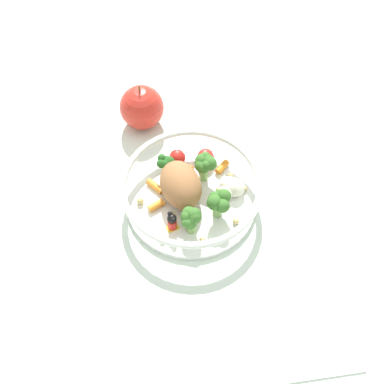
{
  "coord_description": "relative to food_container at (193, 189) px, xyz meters",
  "views": [
    {
      "loc": [
        0.21,
        0.35,
        0.66
      ],
      "look_at": [
        -0.01,
        0.0,
        0.03
      ],
      "focal_mm": 42.64,
      "sensor_mm": 36.0,
      "label": 1
    }
  ],
  "objects": [
    {
      "name": "ground_plane",
      "position": [
        0.02,
        -0.0,
        -0.03
      ],
      "size": [
        2.4,
        2.4,
        0.0
      ],
      "primitive_type": "plane",
      "color": "silver"
    },
    {
      "name": "food_container",
      "position": [
        0.0,
        0.0,
        0.0
      ],
      "size": [
        0.23,
        0.23,
        0.07
      ],
      "color": "white",
      "rests_on": "ground_plane"
    },
    {
      "name": "loose_apple",
      "position": [
        -0.02,
        -0.2,
        0.01
      ],
      "size": [
        0.08,
        0.08,
        0.09
      ],
      "color": "red",
      "rests_on": "ground_plane"
    },
    {
      "name": "folded_napkin",
      "position": [
        -0.01,
        0.27,
        -0.03
      ],
      "size": [
        0.19,
        0.19,
        0.01
      ],
      "primitive_type": "cube",
      "rotation": [
        0.0,
        0.0,
        -0.43
      ],
      "color": "white",
      "rests_on": "ground_plane"
    }
  ]
}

